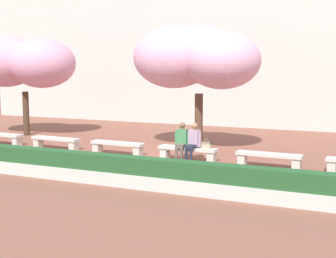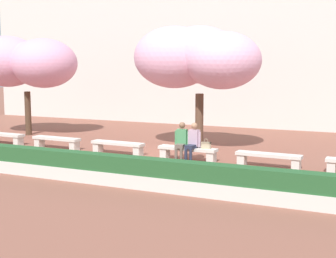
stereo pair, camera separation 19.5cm
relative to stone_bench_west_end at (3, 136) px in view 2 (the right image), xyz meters
The scene contains 13 objects.
ground_plane 6.85m from the stone_bench_west_end, ahead, with size 100.00×100.00×0.00m, color brown.
building_facade 13.96m from the stone_bench_west_end, 58.87° to the left, with size 31.51×4.00×9.40m, color beige.
stone_bench_west_end is the anchor object (origin of this frame).
stone_bench_near_west 2.74m from the stone_bench_west_end, ahead, with size 2.07×0.48×0.45m.
stone_bench_center 5.48m from the stone_bench_west_end, ahead, with size 2.07×0.48×0.45m.
stone_bench_near_east 8.22m from the stone_bench_west_end, ahead, with size 2.07×0.48×0.45m.
stone_bench_east_end 10.96m from the stone_bench_west_end, ahead, with size 2.07×0.48×0.45m.
person_seated_left 8.02m from the stone_bench_west_end, ahead, with size 0.51×0.71×1.29m.
person_seated_right 8.44m from the stone_bench_west_end, ahead, with size 0.51×0.71×1.29m.
handbag 8.89m from the stone_bench_west_end, ahead, with size 0.30×0.15×0.34m.
cherry_tree_main 8.59m from the stone_bench_west_end, 16.22° to the left, with size 4.93×3.11×4.69m.
cherry_tree_secondary 4.05m from the stone_bench_west_end, 109.70° to the left, with size 4.93×3.34×4.57m.
planter_hedge_foreground 7.88m from the stone_bench_west_end, 29.60° to the right, with size 20.06×0.50×0.80m.
Camera 2 is at (7.28, -14.38, 3.09)m, focal length 50.00 mm.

